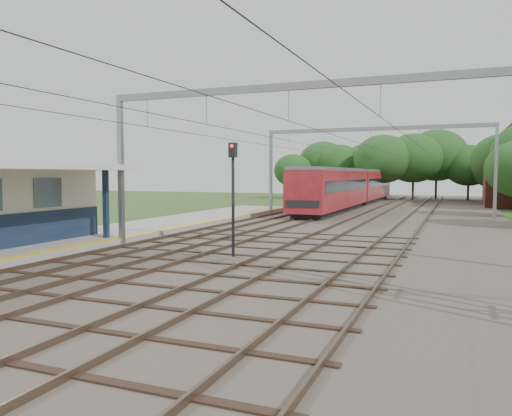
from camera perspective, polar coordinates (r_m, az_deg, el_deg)
The scene contains 8 objects.
ballast_bed at distance 34.77m, azimuth 12.79°, elevation -1.69°, with size 18.00×90.00×0.10m, color #473D33.
platform at distance 25.13m, azimuth -20.99°, elevation -3.66°, with size 5.00×52.00×0.35m, color gray.
yellow_stripe at distance 23.63m, azimuth -17.01°, elevation -3.60°, with size 0.45×52.00×0.01m, color yellow.
rail_tracks at distance 35.24m, azimuth 8.78°, elevation -1.36°, with size 11.80×88.00×0.15m.
catenary_system at distance 30.16m, azimuth 10.32°, elevation 7.90°, with size 17.22×88.00×7.00m.
tree_band at distance 61.57m, azimuth 16.84°, elevation 5.15°, with size 31.72×30.88×8.82m.
train at distance 52.48m, azimuth 11.05°, elevation 2.45°, with size 2.91×36.17×3.82m.
signal_post at distance 19.64m, azimuth -2.65°, elevation 2.69°, with size 0.35×0.30×4.60m.
Camera 1 is at (9.57, -4.16, 3.35)m, focal length 35.00 mm.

